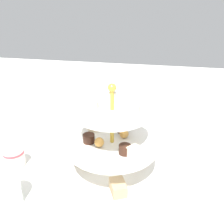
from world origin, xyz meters
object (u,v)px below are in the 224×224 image
(tiered_serving_stand, at_px, (112,150))
(teacup_with_saucer, at_px, (15,159))
(water_glass_short_left, at_px, (6,191))
(water_glass_tall_right, at_px, (144,115))
(butter_knife_right, at_px, (60,128))

(tiered_serving_stand, bearing_deg, teacup_with_saucer, 94.49)
(water_glass_short_left, bearing_deg, teacup_with_saucer, 24.90)
(water_glass_tall_right, xyz_separation_m, teacup_with_saucer, (-0.27, 0.34, -0.04))
(teacup_with_saucer, distance_m, butter_knife_right, 0.23)
(teacup_with_saucer, bearing_deg, water_glass_tall_right, -51.07)
(tiered_serving_stand, distance_m, butter_knife_right, 0.32)
(water_glass_short_left, bearing_deg, butter_knife_right, 3.22)
(tiered_serving_stand, height_order, butter_knife_right, tiered_serving_stand)
(water_glass_short_left, distance_m, butter_knife_right, 0.36)
(water_glass_short_left, height_order, butter_knife_right, water_glass_short_left)
(tiered_serving_stand, xyz_separation_m, butter_knife_right, (0.21, 0.23, -0.07))
(water_glass_tall_right, distance_m, butter_knife_right, 0.31)
(water_glass_tall_right, distance_m, water_glass_short_left, 0.49)
(tiered_serving_stand, relative_size, teacup_with_saucer, 3.19)
(tiered_serving_stand, xyz_separation_m, teacup_with_saucer, (-0.02, 0.27, -0.05))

